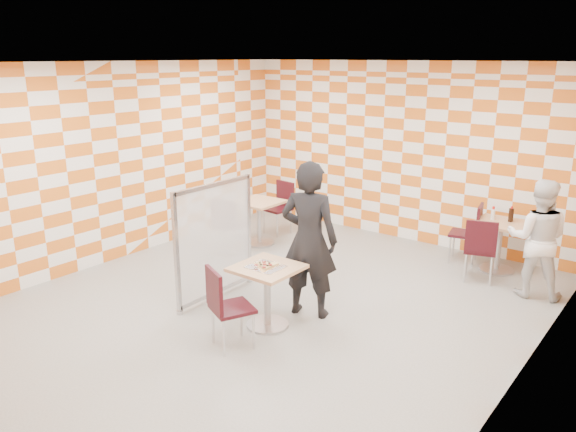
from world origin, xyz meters
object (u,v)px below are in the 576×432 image
at_px(chair_empty_near, 226,221).
at_px(chair_second_side, 471,229).
at_px(main_table, 267,286).
at_px(chair_second_front, 480,246).
at_px(man_white, 537,239).
at_px(second_table, 500,238).
at_px(empty_table, 259,215).
at_px(partition, 215,240).
at_px(chair_main_front, 224,302).
at_px(sport_bottle, 493,214).
at_px(chair_empty_far, 281,203).
at_px(man_dark, 309,240).
at_px(soda_bottle, 511,215).

bearing_deg(chair_empty_near, chair_second_side, 31.66).
bearing_deg(main_table, chair_second_front, 62.11).
xyz_separation_m(chair_second_side, man_white, (1.10, -0.68, 0.24)).
relative_size(main_table, second_table, 1.00).
height_order(empty_table, partition, partition).
bearing_deg(chair_second_front, second_table, 83.60).
relative_size(main_table, chair_second_front, 0.81).
xyz_separation_m(main_table, chair_second_front, (1.50, 2.83, 0.04)).
bearing_deg(chair_main_front, sport_bottle, 70.82).
relative_size(chair_second_side, sport_bottle, 4.62).
bearing_deg(chair_empty_far, chair_empty_near, -88.98).
bearing_deg(chair_main_front, second_table, 68.82).
relative_size(main_table, chair_main_front, 0.81).
relative_size(man_dark, man_white, 1.22).
height_order(empty_table, chair_main_front, chair_main_front).
xyz_separation_m(second_table, soda_bottle, (0.10, 0.10, 0.34)).
bearing_deg(chair_empty_far, chair_main_front, -60.07).
height_order(empty_table, soda_bottle, soda_bottle).
height_order(partition, sport_bottle, partition).
height_order(man_white, soda_bottle, man_white).
height_order(sport_bottle, soda_bottle, soda_bottle).
height_order(man_dark, sport_bottle, man_dark).
height_order(chair_second_front, partition, partition).
relative_size(chair_second_front, soda_bottle, 4.02).
xyz_separation_m(chair_second_front, chair_second_side, (-0.38, 0.69, 0.00)).
relative_size(partition, soda_bottle, 6.74).
bearing_deg(chair_second_side, soda_bottle, 2.79).
xyz_separation_m(chair_empty_near, soda_bottle, (3.77, 2.01, 0.31)).
distance_m(chair_second_front, man_dark, 2.64).
height_order(chair_second_side, sport_bottle, sport_bottle).
bearing_deg(sport_bottle, chair_empty_near, -150.88).
relative_size(empty_table, chair_empty_near, 0.81).
distance_m(second_table, sport_bottle, 0.36).
height_order(chair_second_front, chair_empty_near, same).
bearing_deg(chair_empty_near, chair_main_front, -46.86).
relative_size(chair_empty_near, man_white, 0.59).
distance_m(partition, man_white, 4.18).
height_order(chair_main_front, man_dark, man_dark).
xyz_separation_m(main_table, man_white, (2.21, 2.84, 0.28)).
bearing_deg(chair_second_side, chair_empty_near, -148.34).
xyz_separation_m(second_table, empty_table, (-3.59, -1.21, 0.00)).
bearing_deg(man_dark, man_white, -148.65).
relative_size(chair_second_side, chair_empty_near, 1.00).
relative_size(empty_table, soda_bottle, 3.26).
relative_size(empty_table, man_white, 0.48).
xyz_separation_m(chair_second_side, partition, (-2.17, -3.29, 0.25)).
distance_m(main_table, chair_empty_near, 2.60).
distance_m(main_table, chair_second_side, 3.69).
relative_size(chair_empty_far, man_dark, 0.48).
xyz_separation_m(chair_second_front, sport_bottle, (-0.08, 0.67, 0.29)).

